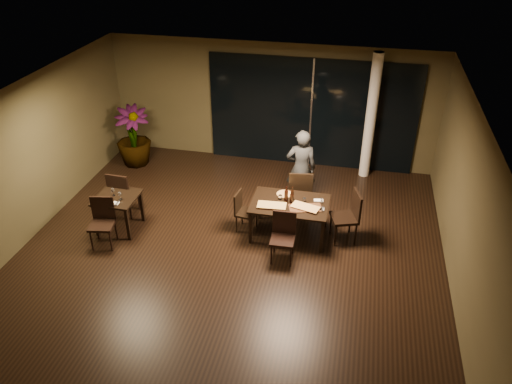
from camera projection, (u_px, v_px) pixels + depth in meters
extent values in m
plane|color=black|center=(231.00, 252.00, 9.58)|extent=(8.00, 8.00, 0.00)
cube|color=#463E25|center=(271.00, 103.00, 12.20)|extent=(8.00, 0.10, 3.00)
cube|color=#463E25|center=(132.00, 367.00, 5.42)|extent=(8.00, 0.10, 3.00)
cube|color=#463E25|center=(24.00, 162.00, 9.55)|extent=(0.10, 8.00, 3.00)
cube|color=#463E25|center=(470.00, 211.00, 8.07)|extent=(0.10, 8.00, 3.00)
cube|color=white|center=(226.00, 103.00, 8.02)|extent=(8.00, 8.00, 0.04)
cube|color=black|center=(311.00, 114.00, 12.02)|extent=(5.00, 0.06, 2.70)
cylinder|color=white|center=(371.00, 117.00, 11.43)|extent=(0.24, 0.24, 3.00)
cube|color=black|center=(290.00, 204.00, 9.69)|extent=(1.50, 1.00, 0.04)
cube|color=black|center=(250.00, 228.00, 9.64)|extent=(0.06, 0.06, 0.71)
cube|color=black|center=(322.00, 237.00, 9.39)|extent=(0.06, 0.06, 0.71)
cube|color=black|center=(260.00, 204.00, 10.38)|extent=(0.06, 0.06, 0.71)
cube|color=black|center=(326.00, 212.00, 10.13)|extent=(0.06, 0.06, 0.71)
cube|color=black|center=(117.00, 197.00, 9.89)|extent=(0.80, 0.80, 0.04)
cube|color=black|center=(96.00, 220.00, 9.86)|extent=(0.06, 0.06, 0.71)
cube|color=black|center=(128.00, 225.00, 9.74)|extent=(0.06, 0.06, 0.71)
cube|color=black|center=(112.00, 203.00, 10.43)|extent=(0.06, 0.06, 0.71)
cube|color=black|center=(142.00, 206.00, 10.31)|extent=(0.06, 0.06, 0.71)
cube|color=black|center=(300.00, 192.00, 10.52)|extent=(0.56, 0.56, 0.06)
cylinder|color=black|center=(309.00, 197.00, 10.81)|extent=(0.04, 0.04, 0.50)
cylinder|color=black|center=(290.00, 197.00, 10.83)|extent=(0.04, 0.04, 0.50)
cylinder|color=black|center=(309.00, 207.00, 10.47)|extent=(0.04, 0.04, 0.50)
cylinder|color=black|center=(290.00, 207.00, 10.49)|extent=(0.04, 0.04, 0.50)
cube|color=black|center=(301.00, 186.00, 10.19)|extent=(0.49, 0.12, 0.56)
cube|color=black|center=(283.00, 240.00, 9.16)|extent=(0.45, 0.45, 0.05)
cylinder|color=black|center=(271.00, 254.00, 9.15)|extent=(0.04, 0.04, 0.45)
cylinder|color=black|center=(291.00, 257.00, 9.09)|extent=(0.04, 0.04, 0.45)
cylinder|color=black|center=(274.00, 243.00, 9.45)|extent=(0.04, 0.04, 0.45)
cylinder|color=black|center=(293.00, 245.00, 9.40)|extent=(0.04, 0.04, 0.45)
cube|color=black|center=(284.00, 223.00, 9.20)|extent=(0.44, 0.05, 0.50)
cube|color=black|center=(247.00, 213.00, 10.02)|extent=(0.44, 0.44, 0.04)
cylinder|color=black|center=(251.00, 227.00, 9.94)|extent=(0.03, 0.03, 0.40)
cylinder|color=black|center=(257.00, 218.00, 10.20)|extent=(0.03, 0.03, 0.40)
cylinder|color=black|center=(236.00, 224.00, 10.03)|extent=(0.03, 0.03, 0.40)
cylinder|color=black|center=(242.00, 215.00, 10.29)|extent=(0.03, 0.03, 0.40)
cube|color=black|center=(238.00, 202.00, 9.95)|extent=(0.08, 0.39, 0.45)
cube|color=black|center=(344.00, 218.00, 9.68)|extent=(0.62, 0.62, 0.06)
cylinder|color=black|center=(331.00, 223.00, 9.96)|extent=(0.04, 0.04, 0.50)
cylinder|color=black|center=(336.00, 235.00, 9.62)|extent=(0.04, 0.04, 0.50)
cylinder|color=black|center=(350.00, 222.00, 10.00)|extent=(0.04, 0.04, 0.50)
cylinder|color=black|center=(356.00, 234.00, 9.66)|extent=(0.04, 0.04, 0.50)
cube|color=black|center=(357.00, 205.00, 9.56)|extent=(0.20, 0.48, 0.55)
cube|color=black|center=(125.00, 193.00, 10.50)|extent=(0.50, 0.50, 0.05)
cylinder|color=black|center=(139.00, 200.00, 10.74)|extent=(0.04, 0.04, 0.49)
cylinder|color=black|center=(122.00, 197.00, 10.83)|extent=(0.04, 0.04, 0.49)
cylinder|color=black|center=(130.00, 209.00, 10.42)|extent=(0.04, 0.04, 0.49)
cylinder|color=black|center=(113.00, 207.00, 10.51)|extent=(0.04, 0.04, 0.49)
cube|color=black|center=(118.00, 187.00, 10.18)|extent=(0.48, 0.07, 0.54)
cube|color=black|center=(102.00, 225.00, 9.54)|extent=(0.53, 0.53, 0.05)
cylinder|color=black|center=(91.00, 240.00, 9.50)|extent=(0.04, 0.04, 0.46)
cylinder|color=black|center=(111.00, 241.00, 9.49)|extent=(0.04, 0.04, 0.46)
cylinder|color=black|center=(97.00, 229.00, 9.82)|extent=(0.04, 0.04, 0.46)
cylinder|color=black|center=(116.00, 230.00, 9.81)|extent=(0.04, 0.04, 0.46)
cube|color=black|center=(103.00, 208.00, 9.58)|extent=(0.45, 0.12, 0.51)
imported|color=#2A2D2F|center=(301.00, 168.00, 10.63)|extent=(0.66, 0.50, 1.75)
imported|color=#1B511B|center=(133.00, 136.00, 12.32)|extent=(1.13, 1.13, 1.50)
cube|color=#412315|center=(272.00, 206.00, 9.57)|extent=(0.56, 0.29, 0.01)
cube|color=#402514|center=(305.00, 208.00, 9.51)|extent=(0.69, 0.48, 0.01)
cylinder|color=#B13513|center=(284.00, 194.00, 9.95)|extent=(0.30, 0.30, 0.01)
cylinder|color=white|center=(280.00, 197.00, 9.78)|extent=(0.08, 0.08, 0.09)
cylinder|color=white|center=(304.00, 200.00, 9.70)|extent=(0.07, 0.07, 0.08)
cube|color=white|center=(319.00, 209.00, 9.49)|extent=(0.18, 0.11, 0.01)
cube|color=white|center=(319.00, 200.00, 9.75)|extent=(0.19, 0.13, 0.01)
cube|color=white|center=(114.00, 203.00, 9.66)|extent=(0.18, 0.11, 0.01)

